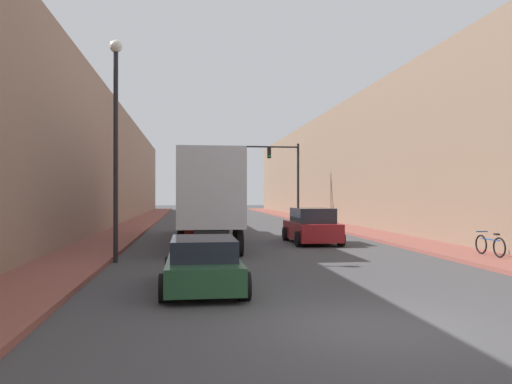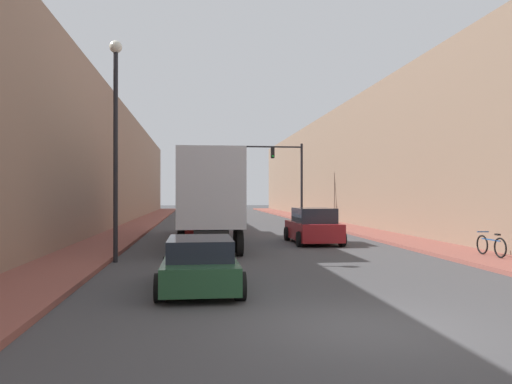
{
  "view_description": "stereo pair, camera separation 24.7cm",
  "coord_description": "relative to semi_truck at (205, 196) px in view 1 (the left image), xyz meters",
  "views": [
    {
      "loc": [
        -3.29,
        -8.51,
        2.38
      ],
      "look_at": [
        -0.75,
        10.45,
        2.47
      ],
      "focal_mm": 35.0,
      "sensor_mm": 36.0,
      "label": 1
    },
    {
      "loc": [
        -3.04,
        -8.54,
        2.38
      ],
      "look_at": [
        -0.75,
        10.45,
        2.47
      ],
      "focal_mm": 35.0,
      "sensor_mm": 36.0,
      "label": 2
    }
  ],
  "objects": [
    {
      "name": "semi_truck",
      "position": [
        0.0,
        0.0,
        0.0
      ],
      "size": [
        2.55,
        14.31,
        4.14
      ],
      "color": "silver",
      "rests_on": "ground"
    },
    {
      "name": "sedan_car",
      "position": [
        -0.45,
        -12.34,
        -1.69
      ],
      "size": [
        2.02,
        4.27,
        1.3
      ],
      "color": "#234C2D",
      "rests_on": "ground"
    },
    {
      "name": "sidewalk_right",
      "position": [
        9.72,
        13.55,
        -2.24
      ],
      "size": [
        2.51,
        80.0,
        0.15
      ],
      "color": "brown",
      "rests_on": "ground"
    },
    {
      "name": "parked_bicycle",
      "position": [
        10.02,
        -8.17,
        -1.78
      ],
      "size": [
        0.44,
        1.83,
        0.86
      ],
      "color": "black",
      "rests_on": "sidewalk_right"
    },
    {
      "name": "suv_car",
      "position": [
        5.1,
        -1.32,
        -1.51
      ],
      "size": [
        2.22,
        4.41,
        1.72
      ],
      "color": "maroon",
      "rests_on": "ground"
    },
    {
      "name": "ground_plane",
      "position": [
        2.49,
        -16.45,
        -2.32
      ],
      "size": [
        200.0,
        200.0,
        0.0
      ],
      "primitive_type": "plane",
      "color": "#424244"
    },
    {
      "name": "building_left",
      "position": [
        -9.01,
        13.55,
        2.32
      ],
      "size": [
        6.0,
        80.0,
        9.28
      ],
      "color": "#997A66",
      "rests_on": "ground"
    },
    {
      "name": "building_right",
      "position": [
        13.98,
        13.55,
        2.46
      ],
      "size": [
        6.0,
        80.0,
        9.55
      ],
      "color": "#846B56",
      "rests_on": "ground"
    },
    {
      "name": "sidewalk_left",
      "position": [
        -4.75,
        13.55,
        -2.24
      ],
      "size": [
        2.51,
        80.0,
        0.15
      ],
      "color": "brown",
      "rests_on": "ground"
    },
    {
      "name": "traffic_signal_gantry",
      "position": [
        6.52,
        16.27,
        2.34
      ],
      "size": [
        7.54,
        0.35,
        6.66
      ],
      "color": "black",
      "rests_on": "ground"
    },
    {
      "name": "street_lamp",
      "position": [
        -3.35,
        -7.09,
        2.58
      ],
      "size": [
        0.44,
        0.44,
        7.77
      ],
      "color": "black",
      "rests_on": "ground"
    }
  ]
}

